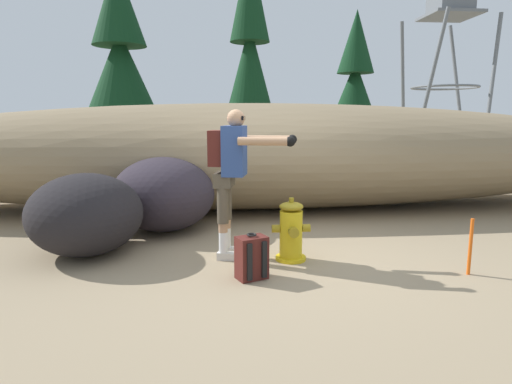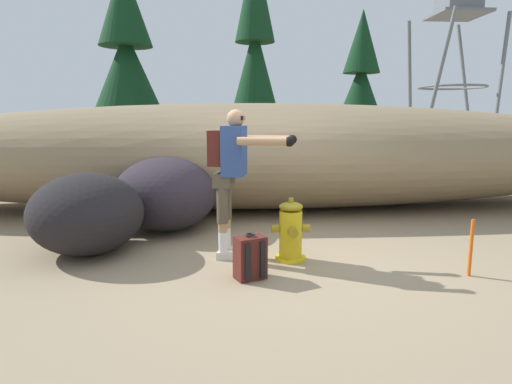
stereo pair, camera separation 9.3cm
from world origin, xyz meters
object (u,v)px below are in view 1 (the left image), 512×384
(boulder_large, at_px, (164,194))
(boulder_mid, at_px, (86,214))
(fire_hydrant, at_px, (291,232))
(survey_stake, at_px, (470,247))
(utility_worker, at_px, (233,165))
(spare_backpack, at_px, (251,258))

(boulder_large, height_order, boulder_mid, boulder_large)
(fire_hydrant, bearing_deg, survey_stake, -19.44)
(fire_hydrant, height_order, boulder_large, boulder_large)
(utility_worker, xyz_separation_m, survey_stake, (2.43, -0.77, -0.79))
(fire_hydrant, xyz_separation_m, boulder_mid, (-2.41, 0.45, 0.15))
(spare_backpack, relative_size, survey_stake, 0.78)
(spare_backpack, bearing_deg, fire_hydrant, -65.57)
(boulder_mid, bearing_deg, survey_stake, -14.47)
(fire_hydrant, height_order, boulder_mid, boulder_mid)
(spare_backpack, height_order, survey_stake, survey_stake)
(boulder_large, xyz_separation_m, boulder_mid, (-0.79, -1.07, -0.05))
(spare_backpack, distance_m, survey_stake, 2.28)
(boulder_mid, xyz_separation_m, survey_stake, (4.19, -1.08, -0.19))
(fire_hydrant, bearing_deg, boulder_large, 136.82)
(utility_worker, bearing_deg, boulder_mid, -177.83)
(utility_worker, height_order, spare_backpack, utility_worker)
(spare_backpack, xyz_separation_m, boulder_large, (-1.12, 2.07, 0.32))
(utility_worker, distance_m, spare_backpack, 1.13)
(fire_hydrant, height_order, spare_backpack, fire_hydrant)
(boulder_large, bearing_deg, utility_worker, -54.96)
(boulder_large, xyz_separation_m, survey_stake, (3.40, -2.15, -0.23))
(survey_stake, bearing_deg, spare_backpack, 177.95)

